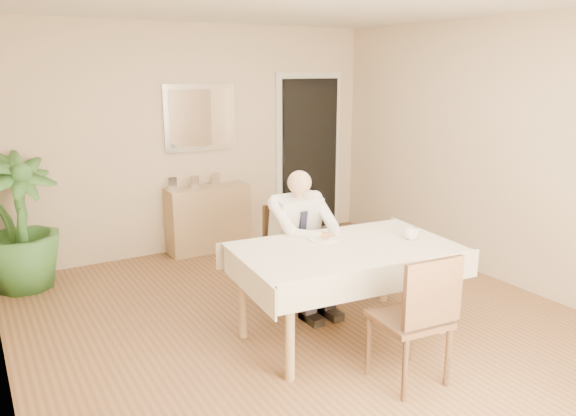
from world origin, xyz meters
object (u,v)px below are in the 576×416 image
coffee_mug (411,233)px  seated_man (305,235)px  chair_far (288,246)px  potted_palm (19,222)px  sideboard (209,219)px  dining_table (345,256)px  chair_near (419,313)px

coffee_mug → seated_man: bearing=128.6°
chair_far → potted_palm: bearing=138.0°
coffee_mug → sideboard: size_ratio=0.14×
dining_table → sideboard: bearing=97.3°
chair_near → coffee_mug: (0.59, 0.74, 0.27)m
seated_man → potted_palm: (-2.11, 1.81, -0.03)m
chair_near → sideboard: bearing=96.3°
sideboard → dining_table: bearing=-88.2°
dining_table → chair_near: (-0.02, -0.86, -0.14)m
seated_man → potted_palm: 2.78m
chair_near → seated_man: size_ratio=0.76×
potted_palm → seated_man: bearing=-40.5°
chair_far → potted_palm: size_ratio=0.68×
seated_man → coffee_mug: seated_man is taller
seated_man → coffee_mug: size_ratio=9.59×
sideboard → potted_palm: bearing=-175.2°
coffee_mug → sideboard: bearing=103.8°
dining_table → coffee_mug: coffee_mug is taller
chair_far → coffee_mug: chair_far is taller
chair_near → seated_man: (0.02, 1.46, 0.16)m
dining_table → sideboard: size_ratio=1.88×
chair_near → coffee_mug: 0.99m
seated_man → coffee_mug: (0.57, -0.71, 0.11)m
chair_near → potted_palm: 3.88m
chair_far → sideboard: 1.70m
chair_near → coffee_mug: chair_near is taller
chair_near → dining_table: bearing=93.7°
sideboard → seated_man: bearing=-87.5°
seated_man → sideboard: size_ratio=1.30×
seated_man → sideboard: bearing=92.8°
dining_table → potted_palm: potted_palm is taller
dining_table → seated_man: bearing=95.2°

